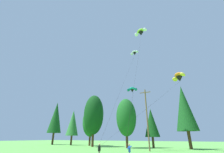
{
  "coord_description": "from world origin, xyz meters",
  "views": [
    {
      "loc": [
        8.17,
        3.45,
        2.31
      ],
      "look_at": [
        -0.42,
        20.22,
        9.81
      ],
      "focal_mm": 24.64,
      "sensor_mm": 36.0,
      "label": 1
    }
  ],
  "objects_px": {
    "kite_flyer_mid": "(129,150)",
    "parafoil_kite_far_orange": "(179,77)",
    "parafoil_kite_mid_lime_white": "(141,32)",
    "parafoil_kite_high_white": "(135,53)",
    "kite_flyer_near": "(99,150)",
    "utility_pole": "(147,117)",
    "parafoil_kite_low_teal": "(132,90)"
  },
  "relations": [
    {
      "from": "utility_pole",
      "to": "kite_flyer_mid",
      "type": "bearing_deg",
      "value": -84.86
    },
    {
      "from": "parafoil_kite_high_white",
      "to": "parafoil_kite_far_orange",
      "type": "bearing_deg",
      "value": -1.78
    },
    {
      "from": "kite_flyer_near",
      "to": "parafoil_kite_low_teal",
      "type": "relative_size",
      "value": 0.12
    },
    {
      "from": "parafoil_kite_high_white",
      "to": "parafoil_kite_far_orange",
      "type": "relative_size",
      "value": 1.29
    },
    {
      "from": "parafoil_kite_mid_lime_white",
      "to": "parafoil_kite_high_white",
      "type": "bearing_deg",
      "value": 142.24
    },
    {
      "from": "utility_pole",
      "to": "parafoil_kite_high_white",
      "type": "distance_m",
      "value": 15.46
    },
    {
      "from": "utility_pole",
      "to": "kite_flyer_mid",
      "type": "height_order",
      "value": "utility_pole"
    },
    {
      "from": "parafoil_kite_low_teal",
      "to": "parafoil_kite_far_orange",
      "type": "bearing_deg",
      "value": -1.59
    },
    {
      "from": "utility_pole",
      "to": "parafoil_kite_mid_lime_white",
      "type": "relative_size",
      "value": 0.47
    },
    {
      "from": "kite_flyer_near",
      "to": "parafoil_kite_high_white",
      "type": "distance_m",
      "value": 25.04
    },
    {
      "from": "parafoil_kite_high_white",
      "to": "parafoil_kite_far_orange",
      "type": "xyz_separation_m",
      "value": [
        8.83,
        -0.27,
        -7.97
      ]
    },
    {
      "from": "kite_flyer_mid",
      "to": "parafoil_kite_mid_lime_white",
      "type": "xyz_separation_m",
      "value": [
        -0.75,
        12.1,
        24.31
      ]
    },
    {
      "from": "utility_pole",
      "to": "parafoil_kite_high_white",
      "type": "bearing_deg",
      "value": 157.47
    },
    {
      "from": "kite_flyer_mid",
      "to": "parafoil_kite_low_teal",
      "type": "height_order",
      "value": "parafoil_kite_low_teal"
    },
    {
      "from": "kite_flyer_near",
      "to": "parafoil_kite_far_orange",
      "type": "xyz_separation_m",
      "value": [
        9.18,
        14.25,
        12.42
      ]
    },
    {
      "from": "utility_pole",
      "to": "kite_flyer_near",
      "type": "relative_size",
      "value": 6.86
    },
    {
      "from": "parafoil_kite_far_orange",
      "to": "parafoil_kite_low_teal",
      "type": "bearing_deg",
      "value": 178.41
    },
    {
      "from": "kite_flyer_mid",
      "to": "parafoil_kite_high_white",
      "type": "xyz_separation_m",
      "value": [
        -3.17,
        13.98,
        20.38
      ]
    },
    {
      "from": "kite_flyer_mid",
      "to": "kite_flyer_near",
      "type": "bearing_deg",
      "value": -171.11
    },
    {
      "from": "kite_flyer_mid",
      "to": "parafoil_kite_low_teal",
      "type": "relative_size",
      "value": 0.12
    },
    {
      "from": "parafoil_kite_high_white",
      "to": "kite_flyer_near",
      "type": "bearing_deg",
      "value": -91.37
    },
    {
      "from": "parafoil_kite_high_white",
      "to": "utility_pole",
      "type": "bearing_deg",
      "value": -22.53
    },
    {
      "from": "kite_flyer_near",
      "to": "parafoil_kite_mid_lime_white",
      "type": "bearing_deg",
      "value": 77.67
    },
    {
      "from": "utility_pole",
      "to": "kite_flyer_mid",
      "type": "distance_m",
      "value": 14.15
    },
    {
      "from": "kite_flyer_near",
      "to": "parafoil_kite_far_orange",
      "type": "relative_size",
      "value": 0.11
    },
    {
      "from": "parafoil_kite_high_white",
      "to": "parafoil_kite_mid_lime_white",
      "type": "height_order",
      "value": "parafoil_kite_mid_lime_white"
    },
    {
      "from": "kite_flyer_mid",
      "to": "parafoil_kite_far_orange",
      "type": "distance_m",
      "value": 19.34
    },
    {
      "from": "kite_flyer_near",
      "to": "parafoil_kite_far_orange",
      "type": "bearing_deg",
      "value": 57.21
    },
    {
      "from": "parafoil_kite_far_orange",
      "to": "parafoil_kite_mid_lime_white",
      "type": "bearing_deg",
      "value": -166.02
    },
    {
      "from": "kite_flyer_mid",
      "to": "parafoil_kite_mid_lime_white",
      "type": "distance_m",
      "value": 27.16
    },
    {
      "from": "kite_flyer_near",
      "to": "parafoil_kite_mid_lime_white",
      "type": "relative_size",
      "value": 0.07
    },
    {
      "from": "kite_flyer_mid",
      "to": "parafoil_kite_far_orange",
      "type": "bearing_deg",
      "value": 67.54
    }
  ]
}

